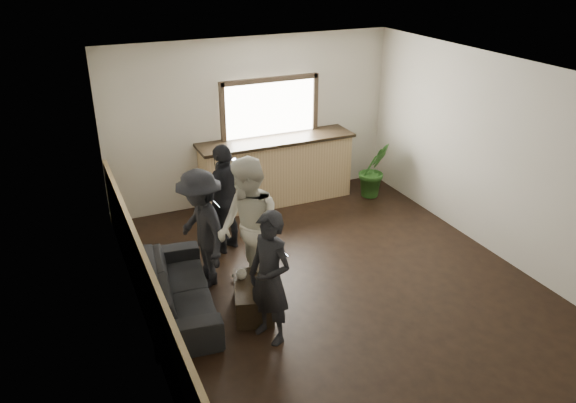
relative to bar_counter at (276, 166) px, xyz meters
name	(u,v)px	position (x,y,z in m)	size (l,w,h in m)	color
ground	(334,280)	(-0.30, -2.70, -0.64)	(5.00, 6.00, 0.01)	black
room_shell	(283,189)	(-1.04, -2.70, 0.83)	(5.01, 6.01, 2.80)	silver
bar_counter	(276,166)	(0.00, 0.00, 0.00)	(2.70, 0.68, 2.13)	tan
sofa	(179,289)	(-2.35, -2.49, -0.36)	(1.96, 0.77, 0.57)	black
coffee_table	(253,297)	(-1.52, -2.87, -0.46)	(0.45, 0.81, 0.36)	black
cup_a	(241,275)	(-1.60, -2.69, -0.23)	(0.13, 0.13, 0.10)	silver
cup_b	(260,288)	(-1.50, -3.05, -0.23)	(0.11, 0.11, 0.10)	silver
potted_plant	(374,170)	(1.66, -0.50, -0.14)	(0.55, 0.44, 0.99)	#2D6623
person_a	(270,278)	(-1.53, -3.45, 0.15)	(0.58, 0.68, 1.58)	black
person_b	(248,231)	(-1.44, -2.54, 0.29)	(0.72, 0.92, 1.85)	beige
person_c	(201,229)	(-1.90, -2.04, 0.16)	(0.74, 1.11, 1.61)	black
person_d	(226,198)	(-1.32, -1.27, 0.17)	(1.03, 0.82, 1.63)	black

